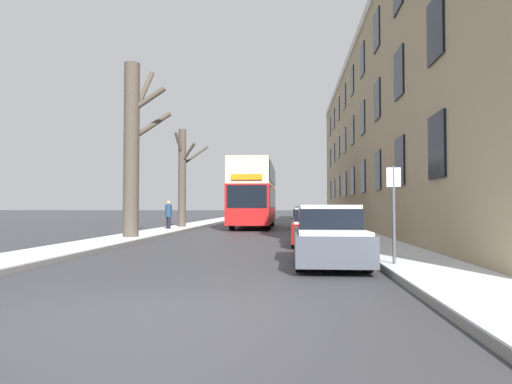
# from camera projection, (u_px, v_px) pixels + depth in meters

# --- Properties ---
(ground_plane) EXTENTS (320.00, 320.00, 0.00)m
(ground_plane) POSITION_uv_depth(u_px,v_px,m) (142.00, 314.00, 6.14)
(ground_plane) COLOR #38383D
(sidewalk_left) EXTENTS (2.03, 130.00, 0.16)m
(sidewalk_left) POSITION_uv_depth(u_px,v_px,m) (237.00, 217.00, 59.35)
(sidewalk_left) COLOR slate
(sidewalk_left) RESTS_ON ground
(sidewalk_right) EXTENTS (2.03, 130.00, 0.16)m
(sidewalk_right) POSITION_uv_depth(u_px,v_px,m) (315.00, 217.00, 58.57)
(sidewalk_right) COLOR slate
(sidewalk_right) RESTS_ON ground
(terrace_facade_right) EXTENTS (9.10, 44.13, 12.32)m
(terrace_facade_right) POSITION_uv_depth(u_px,v_px,m) (423.00, 134.00, 29.53)
(terrace_facade_right) COLOR tan
(terrace_facade_right) RESTS_ON ground
(bare_tree_left_0) EXTENTS (1.81, 2.73, 7.91)m
(bare_tree_left_0) POSITION_uv_depth(u_px,v_px,m) (133.00, 146.00, 19.64)
(bare_tree_left_0) COLOR #4C4238
(bare_tree_left_0) RESTS_ON ground
(bare_tree_left_1) EXTENTS (1.75, 2.65, 6.41)m
(bare_tree_left_1) POSITION_uv_depth(u_px,v_px,m) (183.00, 176.00, 29.27)
(bare_tree_left_1) COLOR #4C4238
(bare_tree_left_1) RESTS_ON ground
(double_decker_bus) EXTENTS (2.60, 10.39, 4.41)m
(double_decker_bus) POSITION_uv_depth(u_px,v_px,m) (254.00, 191.00, 31.24)
(double_decker_bus) COLOR red
(double_decker_bus) RESTS_ON ground
(parked_car_0) EXTENTS (1.70, 4.22, 1.49)m
(parked_car_0) POSITION_uv_depth(u_px,v_px,m) (329.00, 237.00, 11.37)
(parked_car_0) COLOR #474C56
(parked_car_0) RESTS_ON ground
(parked_car_1) EXTENTS (1.88, 4.43, 1.40)m
(parked_car_1) POSITION_uv_depth(u_px,v_px,m) (316.00, 227.00, 17.32)
(parked_car_1) COLOR maroon
(parked_car_1) RESTS_ON ground
(parked_car_2) EXTENTS (1.78, 4.13, 1.45)m
(parked_car_2) POSITION_uv_depth(u_px,v_px,m) (309.00, 222.00, 23.52)
(parked_car_2) COLOR black
(parked_car_2) RESTS_ON ground
(parked_car_3) EXTENTS (1.87, 4.53, 1.30)m
(parked_car_3) POSITION_uv_depth(u_px,v_px,m) (306.00, 219.00, 29.86)
(parked_car_3) COLOR slate
(parked_car_3) RESTS_ON ground
(oncoming_van) EXTENTS (1.94, 5.50, 2.16)m
(oncoming_van) POSITION_uv_depth(u_px,v_px,m) (259.00, 209.00, 44.58)
(oncoming_van) COLOR white
(oncoming_van) RESTS_ON ground
(pedestrian_left_sidewalk) EXTENTS (0.39, 0.39, 1.78)m
(pedestrian_left_sidewalk) POSITION_uv_depth(u_px,v_px,m) (169.00, 215.00, 26.46)
(pedestrian_left_sidewalk) COLOR black
(pedestrian_left_sidewalk) RESTS_ON ground
(street_sign_post) EXTENTS (0.32, 0.07, 2.37)m
(street_sign_post) POSITION_uv_depth(u_px,v_px,m) (394.00, 210.00, 10.33)
(street_sign_post) COLOR #4C4F54
(street_sign_post) RESTS_ON ground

